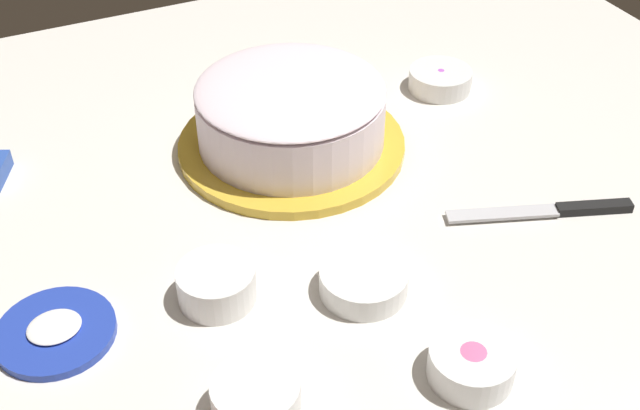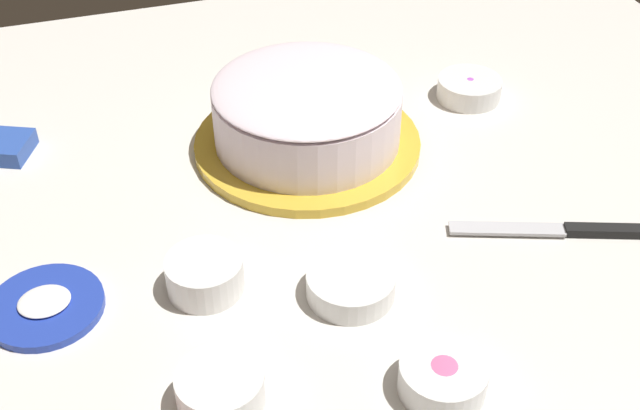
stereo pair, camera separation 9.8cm
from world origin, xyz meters
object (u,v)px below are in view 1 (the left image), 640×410
at_px(sprinkle_bowl_pink, 472,362).
at_px(sprinkle_bowl_green, 256,397).
at_px(frosting_tub_lid, 55,331).
at_px(sprinkle_bowl_yellow, 364,280).
at_px(sprinkle_bowl_rainbow, 440,79).
at_px(sprinkle_bowl_blue, 216,284).
at_px(frosted_cake, 291,118).
at_px(spreading_knife, 557,210).

relative_size(sprinkle_bowl_pink, sprinkle_bowl_green, 1.02).
xyz_separation_m(frosting_tub_lid, sprinkle_bowl_green, (0.16, -0.18, 0.02)).
bearing_deg(frosting_tub_lid, sprinkle_bowl_pink, -32.18).
bearing_deg(sprinkle_bowl_yellow, sprinkle_bowl_green, -148.74).
xyz_separation_m(sprinkle_bowl_rainbow, sprinkle_bowl_blue, (-0.46, -0.28, 0.00)).
distance_m(frosting_tub_lid, sprinkle_bowl_rainbow, 0.69).
relative_size(sprinkle_bowl_yellow, sprinkle_bowl_rainbow, 1.04).
bearing_deg(frosting_tub_lid, sprinkle_bowl_green, -49.33).
bearing_deg(sprinkle_bowl_rainbow, frosted_cake, -169.22).
xyz_separation_m(sprinkle_bowl_rainbow, sprinkle_bowl_green, (-0.48, -0.44, 0.01)).
bearing_deg(sprinkle_bowl_green, frosting_tub_lid, 130.67).
bearing_deg(sprinkle_bowl_rainbow, sprinkle_bowl_pink, -118.53).
xyz_separation_m(frosting_tub_lid, sprinkle_bowl_pink, (0.37, -0.23, 0.01)).
height_order(frosting_tub_lid, sprinkle_bowl_yellow, sprinkle_bowl_yellow).
relative_size(frosted_cake, sprinkle_bowl_pink, 3.55).
relative_size(frosted_cake, sprinkle_bowl_green, 3.62).
bearing_deg(sprinkle_bowl_blue, frosting_tub_lid, 173.42).
xyz_separation_m(frosting_tub_lid, spreading_knife, (0.61, -0.06, -0.00)).
height_order(frosted_cake, sprinkle_bowl_pink, frosted_cake).
bearing_deg(sprinkle_bowl_pink, sprinkle_bowl_green, 166.84).
relative_size(spreading_knife, sprinkle_bowl_green, 2.65).
bearing_deg(sprinkle_bowl_rainbow, frosting_tub_lid, -157.67).
relative_size(frosted_cake, spreading_knife, 1.37).
bearing_deg(sprinkle_bowl_rainbow, sprinkle_bowl_yellow, -132.31).
height_order(frosted_cake, sprinkle_bowl_rainbow, frosted_cake).
height_order(sprinkle_bowl_pink, sprinkle_bowl_blue, sprinkle_bowl_blue).
distance_m(sprinkle_bowl_green, sprinkle_bowl_blue, 0.16).
xyz_separation_m(spreading_knife, sprinkle_bowl_yellow, (-0.28, -0.02, 0.01)).
xyz_separation_m(spreading_knife, sprinkle_bowl_rainbow, (0.03, 0.32, 0.01)).
bearing_deg(spreading_knife, sprinkle_bowl_yellow, -176.46).
height_order(sprinkle_bowl_rainbow, sprinkle_bowl_blue, sprinkle_bowl_blue).
distance_m(frosting_tub_lid, sprinkle_bowl_yellow, 0.34).
distance_m(sprinkle_bowl_rainbow, sprinkle_bowl_pink, 0.56).
bearing_deg(spreading_knife, sprinkle_bowl_pink, -144.71).
xyz_separation_m(sprinkle_bowl_rainbow, sprinkle_bowl_pink, (-0.27, -0.49, 0.00)).
bearing_deg(sprinkle_bowl_blue, sprinkle_bowl_yellow, -21.21).
height_order(sprinkle_bowl_yellow, sprinkle_bowl_pink, sprinkle_bowl_pink).
bearing_deg(sprinkle_bowl_blue, sprinkle_bowl_green, -96.24).
height_order(frosting_tub_lid, spreading_knife, frosting_tub_lid).
xyz_separation_m(spreading_knife, sprinkle_bowl_blue, (-0.43, 0.04, 0.02)).
height_order(frosted_cake, frosting_tub_lid, frosted_cake).
relative_size(sprinkle_bowl_pink, sprinkle_bowl_blue, 1.01).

